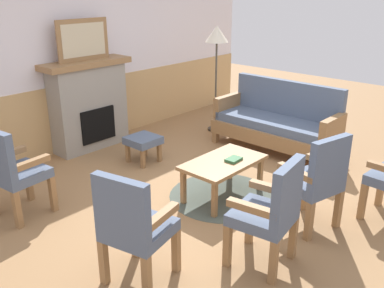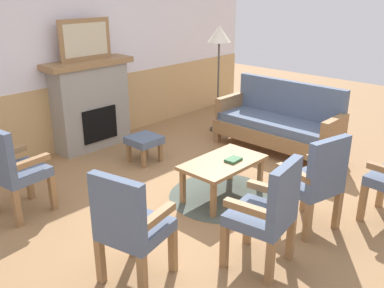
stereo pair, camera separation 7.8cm
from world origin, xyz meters
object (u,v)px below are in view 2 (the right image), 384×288
(fireplace, at_px, (91,104))
(armchair_near_fireplace, at_px, (130,223))
(coffee_table, at_px, (223,165))
(armchair_front_left, at_px, (315,179))
(armchair_by_window_left, at_px, (12,167))
(armchair_front_center, at_px, (268,210))
(book_on_table, at_px, (233,160))
(footstool, at_px, (144,142))
(couch, at_px, (279,124))
(framed_picture, at_px, (85,40))
(floor_lamp_by_couch, at_px, (219,41))

(fireplace, xyz_separation_m, armchair_near_fireplace, (-1.58, -2.81, -0.11))
(coffee_table, relative_size, armchair_front_left, 0.98)
(armchair_by_window_left, distance_m, armchair_front_center, 2.59)
(fireplace, xyz_separation_m, armchair_front_center, (-0.67, -3.48, -0.11))
(armchair_front_center, bearing_deg, armchair_front_left, 0.31)
(armchair_front_left, bearing_deg, book_on_table, 90.34)
(fireplace, distance_m, footstool, 1.07)
(book_on_table, relative_size, armchair_front_center, 0.19)
(armchair_front_center, bearing_deg, fireplace, 79.16)
(coffee_table, relative_size, armchair_front_center, 0.98)
(coffee_table, relative_size, footstool, 2.40)
(armchair_near_fireplace, bearing_deg, armchair_front_center, -36.29)
(couch, bearing_deg, coffee_table, -168.80)
(armchair_by_window_left, relative_size, armchair_front_left, 1.00)
(armchair_near_fireplace, bearing_deg, footstool, 46.74)
(book_on_table, height_order, footstool, book_on_table)
(couch, relative_size, armchair_front_center, 1.84)
(armchair_front_left, relative_size, armchair_front_center, 1.00)
(framed_picture, bearing_deg, armchair_near_fireplace, -119.30)
(couch, relative_size, armchair_front_left, 1.84)
(armchair_near_fireplace, relative_size, floor_lamp_by_couch, 0.58)
(footstool, bearing_deg, armchair_front_center, -107.82)
(footstool, relative_size, armchair_front_center, 0.41)
(framed_picture, relative_size, armchair_by_window_left, 0.82)
(coffee_table, xyz_separation_m, armchair_near_fireplace, (-1.64, -0.40, 0.15))
(armchair_by_window_left, xyz_separation_m, armchair_front_center, (1.04, -2.38, 0.00))
(fireplace, bearing_deg, book_on_table, -86.84)
(couch, distance_m, footstool, 1.93)
(fireplace, relative_size, coffee_table, 1.35)
(framed_picture, distance_m, couch, 2.94)
(framed_picture, height_order, armchair_near_fireplace, framed_picture)
(couch, bearing_deg, armchair_by_window_left, 164.06)
(fireplace, relative_size, book_on_table, 7.10)
(armchair_near_fireplace, xyz_separation_m, armchair_front_center, (0.91, -0.67, 0.00))
(fireplace, bearing_deg, armchair_front_center, -100.84)
(fireplace, distance_m, couch, 2.72)
(floor_lamp_by_couch, bearing_deg, coffee_table, -138.70)
(framed_picture, height_order, armchair_front_left, framed_picture)
(couch, distance_m, armchair_front_center, 2.77)
(armchair_by_window_left, bearing_deg, framed_picture, 32.87)
(armchair_front_left, bearing_deg, armchair_near_fireplace, 158.88)
(framed_picture, bearing_deg, coffee_table, -88.46)
(fireplace, height_order, armchair_near_fireplace, fireplace)
(couch, distance_m, coffee_table, 1.70)
(coffee_table, height_order, armchair_front_center, armchair_front_center)
(framed_picture, relative_size, couch, 0.44)
(fireplace, relative_size, armchair_front_left, 1.33)
(framed_picture, distance_m, armchair_front_center, 3.69)
(floor_lamp_by_couch, bearing_deg, armchair_by_window_left, -176.18)
(armchair_by_window_left, bearing_deg, couch, -15.94)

